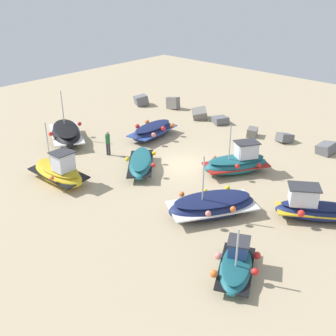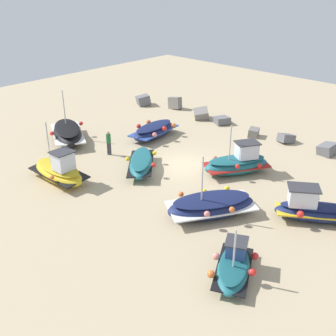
{
  "view_description": "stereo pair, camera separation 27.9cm",
  "coord_description": "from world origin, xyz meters",
  "px_view_note": "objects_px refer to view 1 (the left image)",
  "views": [
    {
      "loc": [
        16.13,
        -18.77,
        11.7
      ],
      "look_at": [
        0.83,
        -2.26,
        0.9
      ],
      "focal_mm": 44.3,
      "sensor_mm": 36.0,
      "label": 1
    },
    {
      "loc": [
        16.33,
        -18.58,
        11.7
      ],
      "look_at": [
        0.83,
        -2.26,
        0.9
      ],
      "focal_mm": 44.3,
      "sensor_mm": 36.0,
      "label": 2
    }
  ],
  "objects_px": {
    "fishing_boat_1": "(212,205)",
    "fishing_boat_5": "(141,163)",
    "fishing_boat_3": "(66,134)",
    "fishing_boat_2": "(236,265)",
    "fishing_boat_4": "(153,131)",
    "person_walking": "(108,142)",
    "fishing_boat_7": "(237,163)",
    "fishing_boat_0": "(316,208)",
    "fishing_boat_6": "(59,172)"
  },
  "relations": [
    {
      "from": "fishing_boat_4",
      "to": "person_walking",
      "type": "distance_m",
      "value": 4.5
    },
    {
      "from": "fishing_boat_2",
      "to": "fishing_boat_4",
      "type": "xyz_separation_m",
      "value": [
        -13.78,
        8.92,
        0.1
      ]
    },
    {
      "from": "fishing_boat_5",
      "to": "fishing_boat_7",
      "type": "xyz_separation_m",
      "value": [
        4.77,
        3.89,
        0.21
      ]
    },
    {
      "from": "fishing_boat_1",
      "to": "fishing_boat_5",
      "type": "relative_size",
      "value": 1.23
    },
    {
      "from": "fishing_boat_0",
      "to": "fishing_boat_5",
      "type": "height_order",
      "value": "fishing_boat_0"
    },
    {
      "from": "fishing_boat_7",
      "to": "person_walking",
      "type": "height_order",
      "value": "fishing_boat_7"
    },
    {
      "from": "fishing_boat_0",
      "to": "fishing_boat_3",
      "type": "bearing_deg",
      "value": -27.02
    },
    {
      "from": "fishing_boat_1",
      "to": "fishing_boat_7",
      "type": "height_order",
      "value": "fishing_boat_1"
    },
    {
      "from": "fishing_boat_6",
      "to": "fishing_boat_3",
      "type": "bearing_deg",
      "value": 139.99
    },
    {
      "from": "fishing_boat_3",
      "to": "fishing_boat_5",
      "type": "distance_m",
      "value": 7.61
    },
    {
      "from": "fishing_boat_0",
      "to": "fishing_boat_2",
      "type": "height_order",
      "value": "fishing_boat_2"
    },
    {
      "from": "fishing_boat_2",
      "to": "fishing_boat_7",
      "type": "height_order",
      "value": "fishing_boat_7"
    },
    {
      "from": "person_walking",
      "to": "fishing_boat_3",
      "type": "bearing_deg",
      "value": -114.73
    },
    {
      "from": "fishing_boat_5",
      "to": "person_walking",
      "type": "bearing_deg",
      "value": -135.34
    },
    {
      "from": "fishing_boat_0",
      "to": "person_walking",
      "type": "bearing_deg",
      "value": -26.93
    },
    {
      "from": "fishing_boat_1",
      "to": "fishing_boat_3",
      "type": "relative_size",
      "value": 0.96
    },
    {
      "from": "fishing_boat_3",
      "to": "fishing_boat_4",
      "type": "xyz_separation_m",
      "value": [
        4.12,
        5.02,
        -0.09
      ]
    },
    {
      "from": "fishing_boat_1",
      "to": "fishing_boat_2",
      "type": "height_order",
      "value": "fishing_boat_1"
    },
    {
      "from": "fishing_boat_2",
      "to": "fishing_boat_3",
      "type": "bearing_deg",
      "value": 50.2
    },
    {
      "from": "fishing_boat_7",
      "to": "fishing_boat_2",
      "type": "bearing_deg",
      "value": -115.33
    },
    {
      "from": "fishing_boat_5",
      "to": "fishing_boat_3",
      "type": "bearing_deg",
      "value": -130.02
    },
    {
      "from": "person_walking",
      "to": "fishing_boat_6",
      "type": "bearing_deg",
      "value": -20.91
    },
    {
      "from": "fishing_boat_1",
      "to": "fishing_boat_6",
      "type": "distance_m",
      "value": 9.72
    },
    {
      "from": "fishing_boat_1",
      "to": "fishing_boat_3",
      "type": "distance_m",
      "value": 14.29
    },
    {
      "from": "fishing_boat_3",
      "to": "fishing_boat_4",
      "type": "bearing_deg",
      "value": 78.82
    },
    {
      "from": "fishing_boat_3",
      "to": "fishing_boat_7",
      "type": "relative_size",
      "value": 1.18
    },
    {
      "from": "fishing_boat_0",
      "to": "fishing_boat_1",
      "type": "distance_m",
      "value": 5.3
    },
    {
      "from": "fishing_boat_0",
      "to": "fishing_boat_7",
      "type": "bearing_deg",
      "value": -51.42
    },
    {
      "from": "fishing_boat_2",
      "to": "fishing_boat_7",
      "type": "relative_size",
      "value": 0.8
    },
    {
      "from": "fishing_boat_0",
      "to": "fishing_boat_4",
      "type": "bearing_deg",
      "value": -44.75
    },
    {
      "from": "person_walking",
      "to": "fishing_boat_0",
      "type": "bearing_deg",
      "value": 65.67
    },
    {
      "from": "fishing_boat_2",
      "to": "person_walking",
      "type": "relative_size",
      "value": 2.07
    },
    {
      "from": "fishing_boat_3",
      "to": "person_walking",
      "type": "height_order",
      "value": "fishing_boat_3"
    },
    {
      "from": "fishing_boat_3",
      "to": "fishing_boat_6",
      "type": "height_order",
      "value": "fishing_boat_3"
    },
    {
      "from": "fishing_boat_5",
      "to": "fishing_boat_6",
      "type": "height_order",
      "value": "fishing_boat_6"
    },
    {
      "from": "person_walking",
      "to": "fishing_boat_7",
      "type": "bearing_deg",
      "value": 82.67
    },
    {
      "from": "fishing_boat_1",
      "to": "fishing_boat_5",
      "type": "height_order",
      "value": "fishing_boat_1"
    },
    {
      "from": "fishing_boat_6",
      "to": "fishing_boat_0",
      "type": "bearing_deg",
      "value": 24.68
    },
    {
      "from": "fishing_boat_2",
      "to": "fishing_boat_0",
      "type": "bearing_deg",
      "value": -32.31
    },
    {
      "from": "fishing_boat_0",
      "to": "fishing_boat_6",
      "type": "xyz_separation_m",
      "value": [
        -13.32,
        -6.55,
        0.03
      ]
    },
    {
      "from": "fishing_boat_2",
      "to": "fishing_boat_3",
      "type": "distance_m",
      "value": 18.32
    },
    {
      "from": "fishing_boat_4",
      "to": "fishing_boat_5",
      "type": "bearing_deg",
      "value": 29.68
    },
    {
      "from": "fishing_boat_3",
      "to": "person_walking",
      "type": "bearing_deg",
      "value": 35.55
    },
    {
      "from": "fishing_boat_3",
      "to": "fishing_boat_4",
      "type": "relative_size",
      "value": 1.18
    },
    {
      "from": "fishing_boat_2",
      "to": "person_walking",
      "type": "xyz_separation_m",
      "value": [
        -13.69,
        4.44,
        0.55
      ]
    },
    {
      "from": "fishing_boat_0",
      "to": "fishing_boat_6",
      "type": "bearing_deg",
      "value": -8.48
    },
    {
      "from": "fishing_boat_0",
      "to": "fishing_boat_1",
      "type": "xyz_separation_m",
      "value": [
        -4.17,
        -3.27,
        -0.08
      ]
    },
    {
      "from": "fishing_boat_3",
      "to": "fishing_boat_5",
      "type": "xyz_separation_m",
      "value": [
        7.6,
        0.41,
        -0.16
      ]
    },
    {
      "from": "fishing_boat_7",
      "to": "fishing_boat_3",
      "type": "bearing_deg",
      "value": 139.84
    },
    {
      "from": "fishing_boat_4",
      "to": "fishing_boat_2",
      "type": "bearing_deg",
      "value": 49.77
    }
  ]
}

